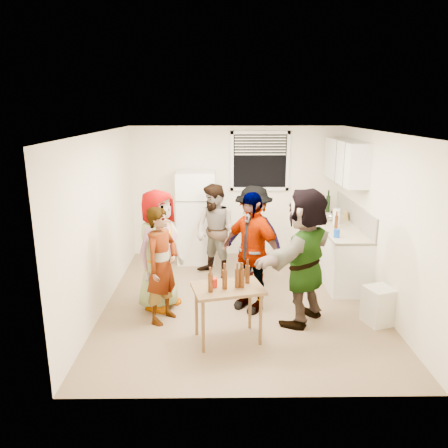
{
  "coord_description": "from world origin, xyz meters",
  "views": [
    {
      "loc": [
        -0.33,
        -6.04,
        2.83
      ],
      "look_at": [
        -0.25,
        0.23,
        1.15
      ],
      "focal_mm": 35.0,
      "sensor_mm": 36.0,
      "label": 1
    }
  ],
  "objects_px": {
    "guest_black": "(250,307)",
    "guest_back_right": "(253,285)",
    "blue_cup": "(336,237)",
    "serving_table": "(228,339)",
    "guest_stripe": "(164,320)",
    "trash_bin": "(379,306)",
    "guest_grey": "(161,306)",
    "refrigerator": "(196,217)",
    "beer_bottle_table": "(225,289)",
    "wine_bottle": "(327,212)",
    "guest_back_left": "(216,275)",
    "kettle": "(331,221)",
    "beer_bottle_counter": "(336,228)",
    "red_cup": "(214,287)",
    "guest_orange": "(301,320)"
  },
  "relations": [
    {
      "from": "serving_table",
      "to": "guest_back_right",
      "type": "xyz_separation_m",
      "value": [
        0.45,
        1.74,
        0.0
      ]
    },
    {
      "from": "guest_grey",
      "to": "guest_stripe",
      "type": "distance_m",
      "value": 0.45
    },
    {
      "from": "wine_bottle",
      "to": "beer_bottle_table",
      "type": "height_order",
      "value": "wine_bottle"
    },
    {
      "from": "trash_bin",
      "to": "guest_back_right",
      "type": "relative_size",
      "value": 0.31
    },
    {
      "from": "refrigerator",
      "to": "beer_bottle_table",
      "type": "relative_size",
      "value": 7.07
    },
    {
      "from": "blue_cup",
      "to": "guest_stripe",
      "type": "distance_m",
      "value": 2.87
    },
    {
      "from": "beer_bottle_counter",
      "to": "guest_stripe",
      "type": "bearing_deg",
      "value": -152.09
    },
    {
      "from": "kettle",
      "to": "red_cup",
      "type": "relative_size",
      "value": 1.92
    },
    {
      "from": "guest_back_right",
      "to": "guest_black",
      "type": "xyz_separation_m",
      "value": [
        -0.1,
        -0.83,
        0.0
      ]
    },
    {
      "from": "refrigerator",
      "to": "guest_stripe",
      "type": "xyz_separation_m",
      "value": [
        -0.34,
        -2.44,
        -0.85
      ]
    },
    {
      "from": "wine_bottle",
      "to": "red_cup",
      "type": "xyz_separation_m",
      "value": [
        -2.14,
        -3.15,
        -0.19
      ]
    },
    {
      "from": "refrigerator",
      "to": "guest_grey",
      "type": "bearing_deg",
      "value": -102.29
    },
    {
      "from": "wine_bottle",
      "to": "guest_stripe",
      "type": "distance_m",
      "value": 3.96
    },
    {
      "from": "refrigerator",
      "to": "guest_back_right",
      "type": "distance_m",
      "value": 1.8
    },
    {
      "from": "serving_table",
      "to": "guest_stripe",
      "type": "xyz_separation_m",
      "value": [
        -0.87,
        0.54,
        0.0
      ]
    },
    {
      "from": "trash_bin",
      "to": "red_cup",
      "type": "height_order",
      "value": "red_cup"
    },
    {
      "from": "beer_bottle_counter",
      "to": "guest_back_left",
      "type": "bearing_deg",
      "value": 174.22
    },
    {
      "from": "beer_bottle_counter",
      "to": "red_cup",
      "type": "distance_m",
      "value": 2.81
    },
    {
      "from": "guest_stripe",
      "to": "kettle",
      "type": "bearing_deg",
      "value": -25.92
    },
    {
      "from": "refrigerator",
      "to": "trash_bin",
      "type": "height_order",
      "value": "refrigerator"
    },
    {
      "from": "serving_table",
      "to": "guest_grey",
      "type": "bearing_deg",
      "value": 134.65
    },
    {
      "from": "guest_black",
      "to": "guest_orange",
      "type": "relative_size",
      "value": 0.93
    },
    {
      "from": "blue_cup",
      "to": "guest_black",
      "type": "bearing_deg",
      "value": -157.85
    },
    {
      "from": "guest_black",
      "to": "refrigerator",
      "type": "bearing_deg",
      "value": 156.16
    },
    {
      "from": "beer_bottle_counter",
      "to": "guest_grey",
      "type": "distance_m",
      "value": 3.09
    },
    {
      "from": "guest_black",
      "to": "guest_back_right",
      "type": "bearing_deg",
      "value": 126.51
    },
    {
      "from": "wine_bottle",
      "to": "red_cup",
      "type": "bearing_deg",
      "value": -124.18
    },
    {
      "from": "guest_back_left",
      "to": "guest_orange",
      "type": "bearing_deg",
      "value": -13.53
    },
    {
      "from": "guest_back_left",
      "to": "kettle",
      "type": "bearing_deg",
      "value": 49.55
    },
    {
      "from": "refrigerator",
      "to": "beer_bottle_table",
      "type": "height_order",
      "value": "refrigerator"
    },
    {
      "from": "trash_bin",
      "to": "refrigerator",
      "type": "bearing_deg",
      "value": 134.99
    },
    {
      "from": "trash_bin",
      "to": "guest_grey",
      "type": "bearing_deg",
      "value": 169.41
    },
    {
      "from": "beer_bottle_table",
      "to": "guest_orange",
      "type": "relative_size",
      "value": 0.13
    },
    {
      "from": "guest_stripe",
      "to": "guest_black",
      "type": "bearing_deg",
      "value": -44.44
    },
    {
      "from": "blue_cup",
      "to": "serving_table",
      "type": "distance_m",
      "value": 2.41
    },
    {
      "from": "red_cup",
      "to": "guest_back_right",
      "type": "xyz_separation_m",
      "value": [
        0.62,
        1.74,
        -0.71
      ]
    },
    {
      "from": "blue_cup",
      "to": "guest_back_right",
      "type": "xyz_separation_m",
      "value": [
        -1.25,
        0.28,
        -0.9
      ]
    },
    {
      "from": "serving_table",
      "to": "beer_bottle_table",
      "type": "height_order",
      "value": "beer_bottle_table"
    },
    {
      "from": "beer_bottle_counter",
      "to": "guest_back_right",
      "type": "height_order",
      "value": "beer_bottle_counter"
    },
    {
      "from": "trash_bin",
      "to": "beer_bottle_table",
      "type": "distance_m",
      "value": 2.18
    },
    {
      "from": "kettle",
      "to": "blue_cup",
      "type": "relative_size",
      "value": 1.75
    },
    {
      "from": "kettle",
      "to": "blue_cup",
      "type": "height_order",
      "value": "kettle"
    },
    {
      "from": "beer_bottle_table",
      "to": "guest_stripe",
      "type": "height_order",
      "value": "beer_bottle_table"
    },
    {
      "from": "kettle",
      "to": "guest_black",
      "type": "height_order",
      "value": "kettle"
    },
    {
      "from": "wine_bottle",
      "to": "trash_bin",
      "type": "relative_size",
      "value": 0.62
    },
    {
      "from": "blue_cup",
      "to": "guest_back_right",
      "type": "distance_m",
      "value": 1.57
    },
    {
      "from": "wine_bottle",
      "to": "guest_back_left",
      "type": "bearing_deg",
      "value": -155.28
    },
    {
      "from": "blue_cup",
      "to": "guest_stripe",
      "type": "height_order",
      "value": "blue_cup"
    },
    {
      "from": "kettle",
      "to": "guest_grey",
      "type": "distance_m",
      "value": 3.33
    },
    {
      "from": "refrigerator",
      "to": "beer_bottle_table",
      "type": "bearing_deg",
      "value": -80.87
    }
  ]
}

